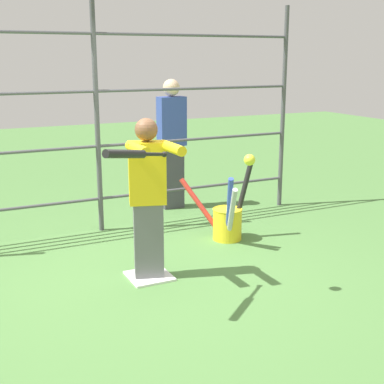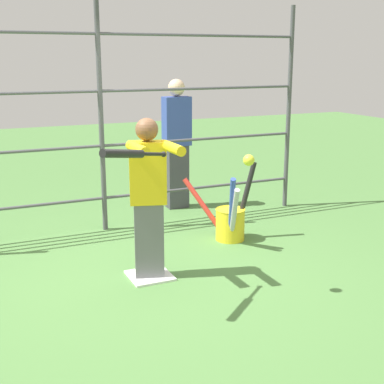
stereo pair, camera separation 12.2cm
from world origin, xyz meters
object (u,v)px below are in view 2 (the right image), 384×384
(bat_bucket, at_px, (230,220))
(baseball_bat_swinging, at_px, (129,154))
(batter, at_px, (149,194))
(bystander_behind_fence, at_px, (177,142))
(softball_in_flight, at_px, (249,160))

(bat_bucket, bearing_deg, baseball_bat_swinging, 39.24)
(batter, xyz_separation_m, bat_bucket, (-1.21, -0.64, -0.59))
(baseball_bat_swinging, height_order, bat_bucket, baseball_bat_swinging)
(bat_bucket, height_order, bystander_behind_fence, bystander_behind_fence)
(batter, height_order, bystander_behind_fence, bystander_behind_fence)
(batter, xyz_separation_m, softball_in_flight, (-0.62, 0.76, 0.40))
(softball_in_flight, relative_size, bystander_behind_fence, 0.05)
(bat_bucket, relative_size, bystander_behind_fence, 0.52)
(bystander_behind_fence, bearing_deg, batter, 61.25)
(batter, distance_m, bystander_behind_fence, 2.48)
(bat_bucket, xyz_separation_m, bystander_behind_fence, (0.01, -1.54, 0.69))
(bat_bucket, bearing_deg, softball_in_flight, 67.05)
(batter, relative_size, bystander_behind_fence, 0.86)
(softball_in_flight, distance_m, bat_bucket, 1.81)
(softball_in_flight, bearing_deg, baseball_bat_swinging, -5.11)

